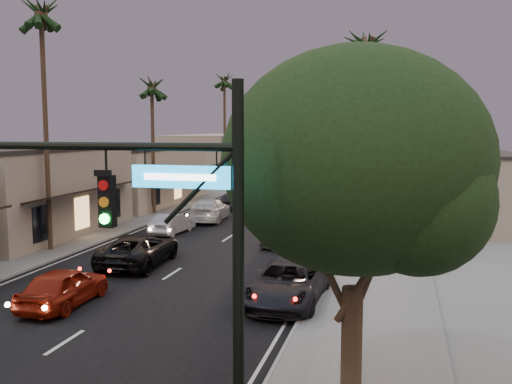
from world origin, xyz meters
The scene contains 29 objects.
ground centered at (0.00, 40.00, 0.00)m, with size 200.00×200.00×0.00m, color slate.
road centered at (0.00, 45.00, 0.00)m, with size 14.00×120.00×0.02m, color black.
sidewalk_left centered at (-9.50, 52.00, 0.06)m, with size 5.00×92.00×0.12m, color slate.
sidewalk_right centered at (9.50, 52.00, 0.06)m, with size 5.00×92.00×0.12m, color slate.
storefront_mid centered at (-13.00, 26.00, 2.75)m, with size 8.00×14.00×5.50m, color gray.
storefront_far centered at (-13.00, 42.00, 2.50)m, with size 8.00×16.00×5.00m, color tan.
storefront_dist centered at (-13.00, 65.00, 3.00)m, with size 8.00×20.00×6.00m, color gray.
building_right centered at (14.00, 40.00, 2.50)m, with size 8.00×18.00×5.00m, color gray.
traffic_signal centered at (5.69, 4.00, 5.08)m, with size 8.51×0.22×7.80m.
corner_tree centered at (9.48, 7.45, 5.98)m, with size 6.20×6.20×8.80m.
arch centered at (0.00, 70.00, 5.53)m, with size 15.20×0.40×7.27m.
streetlight_right centered at (6.92, 45.00, 5.33)m, with size 2.13×0.30×9.00m.
streetlight_left centered at (-6.92, 58.00, 5.33)m, with size 2.13×0.30×9.00m.
palm_lb centered at (-8.60, 22.00, 13.39)m, with size 3.20×3.20×15.20m.
palm_lc centered at (-8.60, 36.00, 10.47)m, with size 3.20×3.20×12.20m.
palm_ld centered at (-8.60, 55.00, 12.42)m, with size 3.20×3.20×14.20m.
palm_ra centered at (8.60, 24.00, 11.44)m, with size 3.20×3.20×13.20m.
palm_rb centered at (8.60, 44.00, 12.42)m, with size 3.20×3.20×14.20m.
palm_rc centered at (8.60, 64.00, 10.47)m, with size 3.20×3.20×12.20m.
palm_far centered at (-8.30, 78.00, 11.44)m, with size 3.20×3.20×13.20m.
oncoming_red centered at (-2.19, 13.38, 0.77)m, with size 1.83×4.54×1.55m, color maroon.
oncoming_pickup centered at (-2.29, 20.21, 0.80)m, with size 2.67×5.79×1.61m, color black.
oncoming_silver centered at (-3.99, 28.65, 0.68)m, with size 1.44×4.14×1.36m, color #949499.
oncoming_white centered at (-3.31, 34.15, 0.84)m, with size 2.35×5.77×1.68m, color #B2B2B2.
oncoming_dgrey centered at (-3.28, 40.53, 0.78)m, with size 1.83×4.55×1.55m, color black.
oncoming_grey_far centered at (-2.31, 54.34, 0.86)m, with size 1.82×5.23×1.72m, color #56575C.
curbside_near centered at (6.20, 15.96, 0.81)m, with size 2.70×5.86×1.63m, color black.
curbside_black centered at (6.20, 21.46, 0.75)m, with size 2.09×5.14×1.49m, color black.
curbside_grey centered at (3.85, 26.96, 0.77)m, with size 1.83×4.54×1.55m, color #4A4B4F.
Camera 1 is at (10.40, -5.75, 6.96)m, focal length 40.00 mm.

